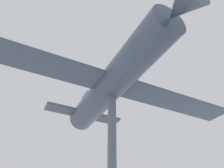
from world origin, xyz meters
name	(u,v)px	position (x,y,z in m)	size (l,w,h in m)	color
suspended_airplane	(114,81)	(0.08, 0.27, 8.64)	(17.14, 12.23, 2.70)	#4C5666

